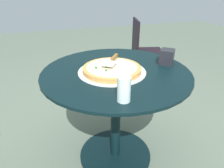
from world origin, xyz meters
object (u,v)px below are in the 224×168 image
at_px(pizza_server, 112,60).
at_px(patio_chair_near, 143,47).
at_px(napkin_dispenser, 167,57).
at_px(pizza_on_tray, 112,69).
at_px(drinking_cup, 124,89).
at_px(patio_table, 116,100).

xyz_separation_m(pizza_server, patio_chair_near, (1.13, -0.81, -0.31)).
height_order(pizza_server, patio_chair_near, patio_chair_near).
relative_size(pizza_server, napkin_dispenser, 1.91).
distance_m(pizza_on_tray, drinking_cup, 0.36).
bearing_deg(patio_table, pizza_on_tray, 108.00).
bearing_deg(patio_table, napkin_dispenser, -89.92).
xyz_separation_m(patio_table, drinking_cup, (-0.36, 0.09, 0.28)).
distance_m(pizza_server, napkin_dispenser, 0.39).
height_order(patio_table, drinking_cup, drinking_cup).
bearing_deg(patio_table, patio_chair_near, -34.27).
distance_m(pizza_server, patio_chair_near, 1.43).
relative_size(patio_table, pizza_on_tray, 2.22).
xyz_separation_m(patio_table, pizza_on_tray, (-0.01, 0.03, 0.24)).
bearing_deg(pizza_server, patio_table, -161.34).
height_order(drinking_cup, napkin_dispenser, drinking_cup).
relative_size(napkin_dispenser, patio_chair_near, 0.12).
relative_size(pizza_server, drinking_cup, 1.56).
bearing_deg(napkin_dispenser, patio_chair_near, -158.28).
height_order(pizza_server, napkin_dispenser, napkin_dispenser).
bearing_deg(patio_chair_near, pizza_server, 144.29).
height_order(pizza_on_tray, napkin_dispenser, napkin_dispenser).
bearing_deg(pizza_on_tray, napkin_dispenser, -88.48).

